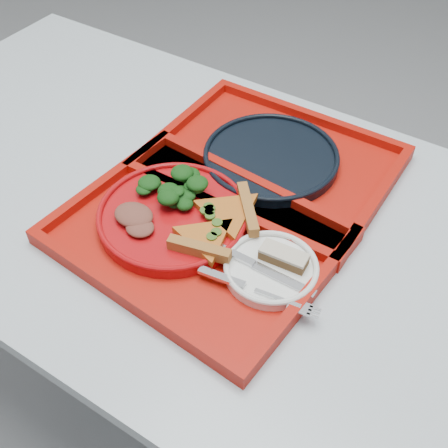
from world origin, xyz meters
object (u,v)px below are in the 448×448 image
Objects in this scene: tray_far at (270,164)px; navy_plate at (271,159)px; dessert_bar at (284,256)px; dinner_plate at (173,217)px; tray_main at (196,239)px.

navy_plate is (0.00, 0.00, 0.01)m from tray_far.
dessert_bar is (0.15, -0.22, 0.03)m from tray_far.
tray_far is 0.01m from navy_plate.
dessert_bar reaches higher than tray_far.
navy_plate is at bearing 74.50° from dinner_plate.
dessert_bar is (0.15, 0.02, 0.03)m from tray_main.
tray_far is 0.26m from dessert_bar.
dinner_plate is at bearing 174.12° from tray_main.
tray_main is 0.24m from tray_far.
tray_main is at bearing -92.12° from tray_far.
dinner_plate is (-0.05, 0.01, 0.02)m from tray_main.
dessert_bar reaches higher than dinner_plate.
tray_far is 5.70× the size of dessert_bar.
dinner_plate reaches higher than tray_far.
dessert_bar reaches higher than navy_plate.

